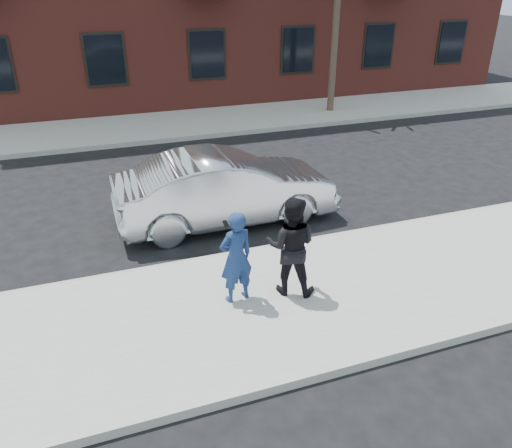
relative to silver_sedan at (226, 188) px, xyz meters
name	(u,v)px	position (x,y,z in m)	size (l,w,h in m)	color
ground	(386,276)	(2.12, -3.20, -0.80)	(100.00, 100.00, 0.00)	black
near_sidewalk	(394,280)	(2.12, -3.45, -0.72)	(50.00, 3.50, 0.15)	gray
near_curb	(345,235)	(2.12, -1.65, -0.72)	(50.00, 0.10, 0.15)	#999691
far_sidewalk	(219,120)	(2.12, 8.05, -0.72)	(50.00, 3.50, 0.15)	gray
far_curb	(233,134)	(2.12, 6.25, -0.72)	(50.00, 0.10, 0.15)	#999691
silver_sedan	(226,188)	(0.00, 0.00, 0.00)	(1.68, 4.83, 1.59)	#B7BABF
man_hoodie	(236,257)	(-0.76, -3.14, 0.15)	(0.64, 0.52, 1.59)	navy
man_peacoat	(291,246)	(0.16, -3.22, 0.22)	(1.06, 0.99, 1.73)	black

